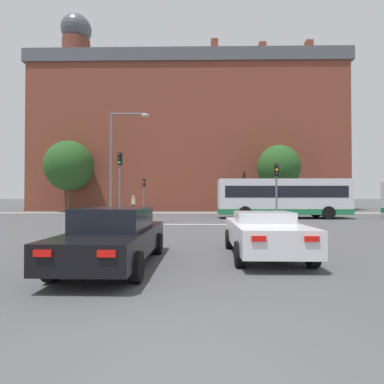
# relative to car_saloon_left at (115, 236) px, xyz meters

# --- Properties ---
(ground_plane) EXTENTS (400.00, 400.00, 0.00)m
(ground_plane) POSITION_rel_car_saloon_left_xyz_m (2.02, -4.69, -0.75)
(ground_plane) COLOR #474749
(stop_line_strip) EXTENTS (7.86, 0.30, 0.01)m
(stop_line_strip) POSITION_rel_car_saloon_left_xyz_m (2.02, 11.16, -0.74)
(stop_line_strip) COLOR silver
(stop_line_strip) RESTS_ON ground_plane
(far_pavement) EXTENTS (68.73, 2.50, 0.01)m
(far_pavement) POSITION_rel_car_saloon_left_xyz_m (2.02, 24.15, -0.74)
(far_pavement) COLOR gray
(far_pavement) RESTS_ON ground_plane
(brick_civic_building) EXTENTS (39.83, 10.96, 26.94)m
(brick_civic_building) POSITION_rel_car_saloon_left_xyz_m (0.64, 33.27, 9.33)
(brick_civic_building) COLOR brown
(brick_civic_building) RESTS_ON ground_plane
(car_saloon_left) EXTENTS (2.00, 4.93, 1.46)m
(car_saloon_left) POSITION_rel_car_saloon_left_xyz_m (0.00, 0.00, 0.00)
(car_saloon_left) COLOR black
(car_saloon_left) RESTS_ON ground_plane
(car_roadster_right) EXTENTS (2.04, 4.35, 1.30)m
(car_roadster_right) POSITION_rel_car_saloon_left_xyz_m (4.02, 1.20, -0.06)
(car_roadster_right) COLOR silver
(car_roadster_right) RESTS_ON ground_plane
(bus_crossing_lead) EXTENTS (10.20, 2.63, 3.12)m
(bus_crossing_lead) POSITION_rel_car_saloon_left_xyz_m (8.90, 16.51, 0.93)
(bus_crossing_lead) COLOR silver
(bus_crossing_lead) RESTS_ON ground_plane
(traffic_light_far_right) EXTENTS (0.26, 0.31, 4.32)m
(traffic_light_far_right) POSITION_rel_car_saloon_left_xyz_m (6.93, 23.20, 2.15)
(traffic_light_far_right) COLOR slate
(traffic_light_far_right) RESTS_ON ground_plane
(traffic_light_far_left) EXTENTS (0.26, 0.31, 3.63)m
(traffic_light_far_left) POSITION_rel_car_saloon_left_xyz_m (-3.50, 23.76, 1.72)
(traffic_light_far_left) COLOR slate
(traffic_light_far_left) RESTS_ON ground_plane
(traffic_light_near_left) EXTENTS (0.26, 0.31, 4.58)m
(traffic_light_near_left) POSITION_rel_car_saloon_left_xyz_m (-2.91, 11.64, 2.31)
(traffic_light_near_left) COLOR slate
(traffic_light_near_left) RESTS_ON ground_plane
(traffic_light_near_right) EXTENTS (0.26, 0.31, 3.87)m
(traffic_light_near_right) POSITION_rel_car_saloon_left_xyz_m (7.23, 11.90, 1.87)
(traffic_light_near_right) COLOR slate
(traffic_light_near_right) RESTS_ON ground_plane
(street_lamp_junction) EXTENTS (2.51, 0.36, 7.19)m
(street_lamp_junction) POSITION_rel_car_saloon_left_xyz_m (-2.97, 11.43, 3.69)
(street_lamp_junction) COLOR slate
(street_lamp_junction) RESTS_ON ground_plane
(pedestrian_waiting) EXTENTS (0.41, 0.45, 1.58)m
(pedestrian_waiting) POSITION_rel_car_saloon_left_xyz_m (6.11, 24.74, 0.17)
(pedestrian_waiting) COLOR #333851
(pedestrian_waiting) RESTS_ON ground_plane
(pedestrian_walking_east) EXTENTS (0.43, 0.27, 1.85)m
(pedestrian_walking_east) POSITION_rel_car_saloon_left_xyz_m (-4.71, 24.20, 0.36)
(pedestrian_walking_east) COLOR black
(pedestrian_walking_east) RESTS_ON ground_plane
(tree_by_building) EXTENTS (4.58, 4.58, 7.32)m
(tree_by_building) POSITION_rel_car_saloon_left_xyz_m (10.93, 24.92, 4.15)
(tree_by_building) COLOR #4C3823
(tree_by_building) RESTS_ON ground_plane
(tree_kerbside) EXTENTS (5.33, 5.33, 8.00)m
(tree_kerbside) POSITION_rel_car_saloon_left_xyz_m (-12.30, 25.78, 4.45)
(tree_kerbside) COLOR #4C3823
(tree_kerbside) RESTS_ON ground_plane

